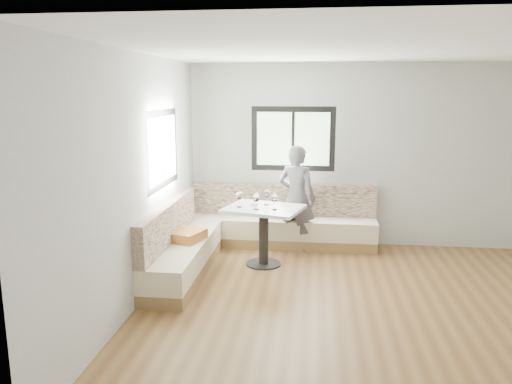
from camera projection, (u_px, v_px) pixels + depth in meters
room at (359, 183)px, 5.32m from camera, size 5.01×5.01×2.81m
banquette at (241, 235)px, 7.22m from camera, size 2.91×2.80×0.95m
table at (264, 222)px, 6.84m from camera, size 1.17×1.01×0.82m
person at (297, 198)px, 7.48m from camera, size 0.69×0.58×1.61m
olive_ramekin at (254, 204)px, 6.88m from camera, size 0.10×0.10×0.04m
wine_glass_a at (239, 196)px, 6.76m from camera, size 0.10×0.10×0.23m
wine_glass_b at (256, 198)px, 6.63m from camera, size 0.10×0.10×0.23m
wine_glass_c at (275, 198)px, 6.62m from camera, size 0.10×0.10×0.23m
wine_glass_d at (267, 194)px, 6.89m from camera, size 0.10×0.10×0.23m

